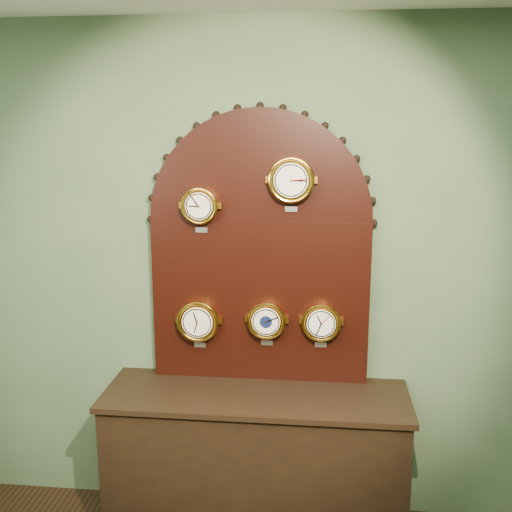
# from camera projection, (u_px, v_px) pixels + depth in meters

# --- Properties ---
(wall_back) EXTENTS (4.00, 0.00, 4.00)m
(wall_back) POSITION_uv_depth(u_px,v_px,m) (261.00, 278.00, 3.40)
(wall_back) COLOR #496545
(wall_back) RESTS_ON ground
(shop_counter) EXTENTS (1.60, 0.50, 0.80)m
(shop_counter) POSITION_uv_depth(u_px,v_px,m) (256.00, 466.00, 3.35)
(shop_counter) COLOR black
(shop_counter) RESTS_ON ground_plane
(display_board) EXTENTS (1.26, 0.06, 1.53)m
(display_board) POSITION_uv_depth(u_px,v_px,m) (260.00, 240.00, 3.30)
(display_board) COLOR black
(display_board) RESTS_ON shop_counter
(roman_clock) EXTENTS (0.20, 0.08, 0.25)m
(roman_clock) POSITION_uv_depth(u_px,v_px,m) (200.00, 206.00, 3.23)
(roman_clock) COLOR gold
(roman_clock) RESTS_ON display_board
(arabic_clock) EXTENTS (0.24, 0.08, 0.29)m
(arabic_clock) POSITION_uv_depth(u_px,v_px,m) (291.00, 180.00, 3.15)
(arabic_clock) COLOR gold
(arabic_clock) RESTS_ON display_board
(hygrometer) EXTENTS (0.23, 0.08, 0.28)m
(hygrometer) POSITION_uv_depth(u_px,v_px,m) (198.00, 321.00, 3.37)
(hygrometer) COLOR gold
(hygrometer) RESTS_ON display_board
(barometer) EXTENTS (0.21, 0.08, 0.26)m
(barometer) POSITION_uv_depth(u_px,v_px,m) (266.00, 320.00, 3.33)
(barometer) COLOR gold
(barometer) RESTS_ON display_board
(tide_clock) EXTENTS (0.21, 0.08, 0.26)m
(tide_clock) POSITION_uv_depth(u_px,v_px,m) (321.00, 322.00, 3.29)
(tide_clock) COLOR gold
(tide_clock) RESTS_ON display_board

